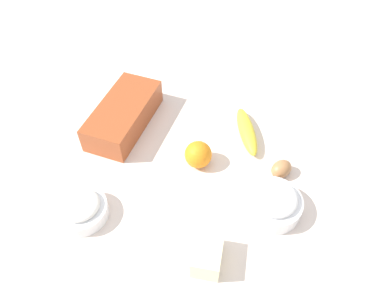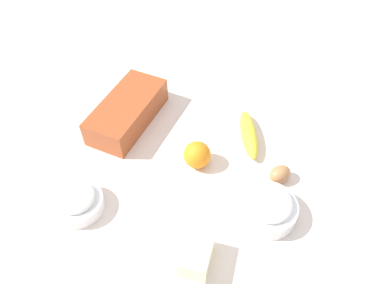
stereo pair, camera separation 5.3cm
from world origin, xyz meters
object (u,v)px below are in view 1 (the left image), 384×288
Objects in this scene: loaf_pan at (124,114)px; sugar_bowl at (273,202)px; orange_fruit at (198,155)px; butter_block at (207,255)px; flour_bowl at (81,209)px; egg_near_butter at (281,169)px; banana at (247,131)px.

loaf_pan is 0.50m from sugar_bowl.
sugar_bowl is 1.95× the size of orange_fruit.
butter_block is (-0.31, -0.39, -0.01)m from loaf_pan.
flour_bowl is 1.71× the size of orange_fruit.
flour_bowl is 0.33m from butter_block.
butter_block is at bearing 152.56° from sugar_bowl.
sugar_bowl is 0.12m from egg_near_butter.
butter_block is 1.46× the size of egg_near_butter.
orange_fruit is 0.29m from butter_block.
banana is 0.18m from orange_fruit.
loaf_pan is at bearing 78.28° from orange_fruit.
loaf_pan is 1.50× the size of banana.
banana is 2.54× the size of orange_fruit.
flour_bowl reaches higher than butter_block.
sugar_bowl is at bearing -27.44° from butter_block.
sugar_bowl is 0.77× the size of banana.
sugar_bowl reaches higher than banana.
sugar_bowl is at bearing -148.51° from banana.
orange_fruit is (-0.05, -0.26, -0.00)m from loaf_pan.
sugar_bowl is 0.24m from orange_fruit.
flour_bowl is 0.68× the size of banana.
flour_bowl is (-0.32, -0.06, -0.01)m from loaf_pan.
loaf_pan reaches higher than egg_near_butter.
sugar_bowl is at bearing -65.30° from flour_bowl.
orange_fruit is at bearing 26.29° from butter_block.
loaf_pan reaches higher than flour_bowl.
flour_bowl is 0.47m from sugar_bowl.
egg_near_butter is (-0.00, -0.48, -0.02)m from loaf_pan.
orange_fruit reaches higher than butter_block.
orange_fruit is at bearing -104.41° from loaf_pan.
flour_bowl is 0.53m from egg_near_butter.
loaf_pan reaches higher than banana.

